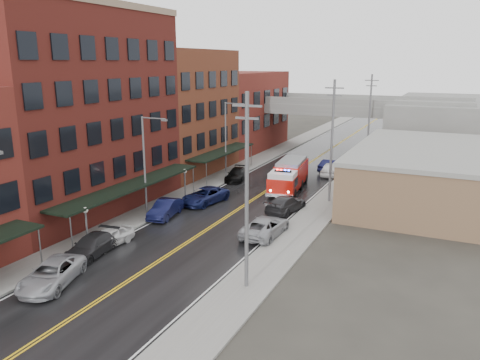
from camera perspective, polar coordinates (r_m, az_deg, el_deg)
The scene contains 31 objects.
road at distance 45.14m, azimuth 0.28°, elevation -3.28°, with size 11.00×160.00×0.02m, color black.
sidewalk_left at distance 48.50m, azimuth -7.59°, elevation -2.08°, with size 3.00×160.00×0.15m, color slate.
sidewalk_right at distance 42.73m, azimuth 9.23°, elevation -4.40°, with size 3.00×160.00×0.15m, color slate.
curb_left at distance 47.66m, azimuth -5.91°, elevation -2.32°, with size 0.30×160.00×0.15m, color gray.
curb_right at distance 43.18m, azimuth 7.12°, elevation -4.13°, with size 0.30×160.00×0.15m, color gray.
brick_building_b at distance 45.07m, azimuth -19.34°, elevation 7.59°, with size 9.00×20.00×18.00m, color #521815.
brick_building_c at distance 58.97m, azimuth -7.28°, elevation 8.19°, with size 9.00×15.00×15.00m, color brown.
brick_building_far at distance 74.43m, azimuth 0.01°, elevation 8.39°, with size 9.00×20.00×12.00m, color maroon.
tan_building at distance 50.38m, azimuth 22.09°, elevation 0.45°, with size 14.00×22.00×5.00m, color brown.
right_far_block at distance 79.68m, azimuth 24.97°, elevation 6.00°, with size 18.00×30.00×8.00m, color slate.
awning_1 at distance 42.35m, azimuth -13.01°, elevation -0.64°, with size 2.60×18.00×3.09m.
awning_2 at distance 56.77m, azimuth -2.15°, elevation 3.46°, with size 2.60×13.00×3.09m.
globe_lamp_1 at distance 36.78m, azimuth -18.28°, elevation -4.38°, with size 0.44×0.44×3.12m.
globe_lamp_2 at distance 47.45m, azimuth -6.76°, elevation 0.38°, with size 0.44×0.44×3.12m.
street_lamp_1 at distance 42.06m, azimuth -11.33°, elevation 2.42°, with size 2.64×0.22×9.00m.
street_lamp_2 at distance 55.54m, azimuth -1.54°, elevation 5.52°, with size 2.64×0.22×9.00m.
utility_pole_0 at distance 27.40m, azimuth 0.83°, elevation -1.21°, with size 1.80×0.24×12.00m.
utility_pole_1 at distance 45.98m, azimuth 11.14°, elevation 4.85°, with size 1.80×0.24×12.00m.
utility_pole_2 at distance 65.41m, azimuth 15.48°, elevation 7.33°, with size 1.80×0.24×12.00m.
overpass at distance 73.73m, azimuth 10.86°, elevation 8.07°, with size 40.00×10.00×7.50m.
fire_truck at distance 50.71m, azimuth 5.97°, elevation 0.59°, with size 4.24×8.84×3.13m.
parked_car_left_2 at distance 31.96m, azimuth -21.99°, elevation -10.59°, with size 2.47×5.36×1.49m, color #9D9FA5.
parked_car_left_3 at distance 35.64m, azimuth -17.65°, elevation -7.64°, with size 2.04×5.03×1.46m, color #242426.
parked_car_left_4 at distance 36.96m, azimuth -15.64°, elevation -6.71°, with size 1.70×4.22×1.44m, color silver.
parked_car_left_5 at distance 42.57m, azimuth -9.08°, elevation -3.47°, with size 1.65×4.74×1.56m, color #0E1133.
parked_car_left_6 at distance 46.17m, azimuth -4.31°, elevation -1.94°, with size 2.54×5.52×1.53m, color #121946.
parked_car_left_7 at distance 55.01m, azimuth -0.40°, elevation 0.68°, with size 1.97×4.84×1.40m, color black.
parked_car_right_0 at distance 37.67m, azimuth 3.10°, elevation -5.69°, with size 2.57×5.57×1.55m, color gray.
parked_car_right_1 at distance 43.66m, azimuth 5.59°, elevation -2.93°, with size 2.13×5.25×1.52m, color #28282B.
parked_car_right_2 at distance 58.34m, azimuth 11.01°, elevation 1.33°, with size 1.95×4.84×1.65m, color white.
parked_car_right_3 at distance 60.61m, azimuth 11.01°, elevation 1.77°, with size 1.66×4.75×1.57m, color black.
Camera 1 is at (18.01, -9.09, 13.61)m, focal length 35.00 mm.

